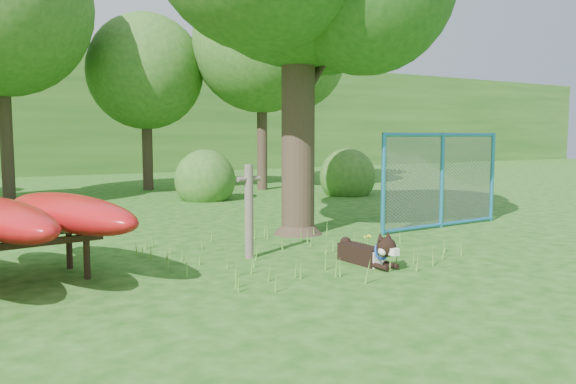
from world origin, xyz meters
TOP-DOWN VIEW (x-y plane):
  - ground at (0.00, 0.00)m, footprint 80.00×80.00m
  - wooden_post at (-0.50, 1.21)m, footprint 0.40×0.15m
  - husky_dog at (0.80, -0.14)m, footprint 0.36×1.25m
  - fence_section at (4.27, 1.81)m, footprint 3.36×0.24m
  - wildflower_clump at (1.48, 0.74)m, footprint 0.12×0.11m
  - bg_tree_b at (-3.00, 12.00)m, footprint 5.20×5.20m
  - bg_tree_c at (1.50, 13.00)m, footprint 4.00×4.00m
  - bg_tree_d at (5.00, 11.00)m, footprint 4.80×4.80m
  - bg_tree_e at (8.00, 14.00)m, footprint 4.60×4.60m
  - shrub_right at (6.50, 8.00)m, footprint 1.80×1.80m
  - shrub_mid at (2.00, 9.00)m, footprint 1.80×1.80m
  - wooded_hillside at (0.00, 28.00)m, footprint 80.00×12.00m

SIDE VIEW (x-z plane):
  - ground at x=0.00m, z-range 0.00..0.00m
  - shrub_right at x=6.50m, z-range -0.90..0.90m
  - shrub_mid at x=2.00m, z-range -0.90..0.90m
  - husky_dog at x=0.80m, z-range -0.08..0.47m
  - wildflower_clump at x=1.48m, z-range 0.08..0.34m
  - wooden_post at x=-0.50m, z-range 0.04..1.50m
  - fence_section at x=4.27m, z-range -0.65..2.62m
  - wooded_hillside at x=0.00m, z-range 0.00..6.00m
  - bg_tree_c at x=1.50m, z-range 1.05..7.17m
  - bg_tree_d at x=5.00m, z-range 1.33..8.83m
  - bg_tree_e at x=8.00m, z-range 1.46..9.01m
  - bg_tree_b at x=-3.00m, z-range 1.50..9.72m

